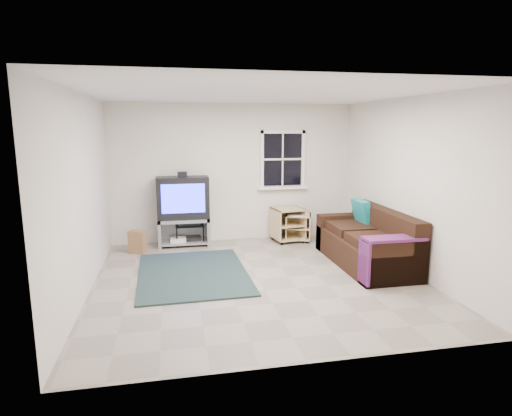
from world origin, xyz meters
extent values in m
plane|color=gray|center=(0.00, 0.00, 0.00)|extent=(4.60, 4.60, 0.00)
plane|color=white|center=(0.00, 0.00, 2.60)|extent=(4.60, 4.60, 0.00)
plane|color=silver|center=(0.00, 2.30, 1.30)|extent=(4.60, 0.00, 4.60)
plane|color=silver|center=(0.00, -2.30, 1.30)|extent=(4.60, 0.00, 4.60)
plane|color=silver|center=(-2.30, 0.00, 1.30)|extent=(0.00, 4.60, 4.60)
plane|color=silver|center=(2.30, 0.00, 1.30)|extent=(0.00, 4.60, 4.60)
cube|color=black|center=(0.95, 2.28, 1.55)|extent=(0.80, 0.01, 1.02)
cube|color=white|center=(0.95, 2.26, 2.07)|extent=(0.88, 0.06, 0.06)
cube|color=white|center=(0.95, 2.25, 1.00)|extent=(0.98, 0.14, 0.05)
cube|color=white|center=(0.54, 2.26, 1.55)|extent=(0.06, 0.06, 1.10)
cube|color=white|center=(1.36, 2.26, 1.55)|extent=(0.06, 0.06, 1.10)
cube|color=white|center=(0.95, 2.27, 1.55)|extent=(0.78, 0.04, 0.04)
cube|color=#96969D|center=(-0.98, 2.04, 0.49)|extent=(0.93, 0.47, 0.06)
cube|color=#96969D|center=(-1.42, 2.04, 0.26)|extent=(0.06, 0.47, 0.51)
cube|color=#96969D|center=(-0.54, 2.04, 0.26)|extent=(0.06, 0.47, 0.51)
cube|color=#96969D|center=(-0.98, 2.04, 0.07)|extent=(0.82, 0.43, 0.04)
cube|color=#96969D|center=(-0.98, 2.25, 0.26)|extent=(0.93, 0.04, 0.51)
cube|color=silver|center=(-1.09, 2.00, 0.12)|extent=(0.28, 0.22, 0.07)
cube|color=black|center=(-0.78, 2.04, 0.11)|extent=(0.19, 0.17, 0.06)
cube|color=black|center=(-0.98, 2.04, 0.90)|extent=(0.93, 0.39, 0.76)
cube|color=#1E25FF|center=(-0.98, 1.83, 0.91)|extent=(0.76, 0.01, 0.52)
cube|color=black|center=(-0.98, 2.04, 1.32)|extent=(0.17, 0.12, 0.09)
cylinder|color=black|center=(-1.11, 1.92, 0.52)|extent=(0.02, 0.02, 1.04)
cylinder|color=black|center=(-0.63, 1.92, 0.52)|extent=(0.02, 0.02, 1.04)
cylinder|color=black|center=(-1.11, 2.26, 0.52)|extent=(0.02, 0.02, 1.04)
cylinder|color=black|center=(-0.63, 2.26, 0.52)|extent=(0.02, 0.02, 1.04)
cube|color=black|center=(-0.87, 2.09, 0.05)|extent=(0.52, 0.38, 0.02)
cube|color=black|center=(-0.87, 2.09, 0.10)|extent=(0.41, 0.30, 0.09)
cube|color=black|center=(-0.87, 2.09, 0.36)|extent=(0.52, 0.38, 0.02)
cube|color=black|center=(-0.87, 2.09, 0.42)|extent=(0.41, 0.30, 0.09)
cube|color=black|center=(-0.87, 2.09, 0.68)|extent=(0.52, 0.38, 0.02)
cube|color=black|center=(-0.87, 2.09, 0.73)|extent=(0.41, 0.30, 0.09)
cube|color=black|center=(-0.87, 2.09, 1.00)|extent=(0.52, 0.38, 0.02)
cube|color=tan|center=(0.98, 1.96, 0.63)|extent=(0.62, 0.62, 0.02)
cube|color=tan|center=(0.98, 1.96, 0.07)|extent=(0.62, 0.62, 0.02)
cube|color=tan|center=(0.72, 1.92, 0.35)|extent=(0.11, 0.54, 0.59)
cube|color=tan|center=(1.24, 2.00, 0.35)|extent=(0.11, 0.54, 0.59)
cube|color=tan|center=(0.94, 2.21, 0.35)|extent=(0.49, 0.10, 0.59)
cube|color=tan|center=(0.98, 1.96, 0.32)|extent=(0.57, 0.59, 0.02)
cylinder|color=black|center=(0.80, 1.71, 0.03)|extent=(0.05, 0.05, 0.05)
cylinder|color=black|center=(1.16, 2.21, 0.03)|extent=(0.05, 0.05, 0.05)
cube|color=tan|center=(1.19, 1.94, 0.50)|extent=(0.59, 0.59, 0.02)
cube|color=tan|center=(1.19, 1.94, 0.06)|extent=(0.59, 0.59, 0.02)
cube|color=tan|center=(0.98, 2.02, 0.28)|extent=(0.17, 0.45, 0.47)
cube|color=tan|center=(1.40, 1.87, 0.28)|extent=(0.17, 0.45, 0.47)
cube|color=tan|center=(1.26, 2.15, 0.28)|extent=(0.41, 0.16, 0.47)
cube|color=tan|center=(1.19, 1.94, 0.26)|extent=(0.54, 0.56, 0.02)
cylinder|color=black|center=(0.96, 1.83, 0.02)|extent=(0.05, 0.05, 0.05)
cylinder|color=black|center=(1.43, 2.06, 0.02)|extent=(0.05, 0.05, 0.05)
cylinder|color=silver|center=(1.11, 1.87, 0.53)|extent=(0.33, 0.33, 0.02)
cube|color=black|center=(1.81, 0.34, 0.22)|extent=(0.92, 2.05, 0.43)
cube|color=black|center=(2.15, 0.34, 0.65)|extent=(0.25, 2.05, 0.44)
cube|color=black|center=(1.81, 1.24, 0.32)|extent=(0.92, 0.25, 0.64)
cube|color=black|center=(1.81, -0.57, 0.32)|extent=(0.92, 0.25, 0.64)
cube|color=black|center=(1.73, -0.07, 0.50)|extent=(0.62, 0.74, 0.13)
cube|color=black|center=(1.73, 0.75, 0.50)|extent=(0.62, 0.74, 0.13)
cube|color=teal|center=(1.99, 0.90, 0.74)|extent=(0.21, 0.49, 0.43)
cube|color=#0E279B|center=(1.79, -0.57, 0.66)|extent=(0.85, 0.31, 0.04)
cube|color=#0E279B|center=(1.37, -0.57, 0.34)|extent=(0.04, 0.31, 0.59)
cube|color=black|center=(-0.91, 0.40, 0.01)|extent=(1.63, 2.21, 0.03)
cube|color=olive|center=(-1.79, 1.70, 0.20)|extent=(0.32, 0.26, 0.39)
camera|label=1|loc=(-1.19, -5.76, 2.15)|focal=30.00mm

